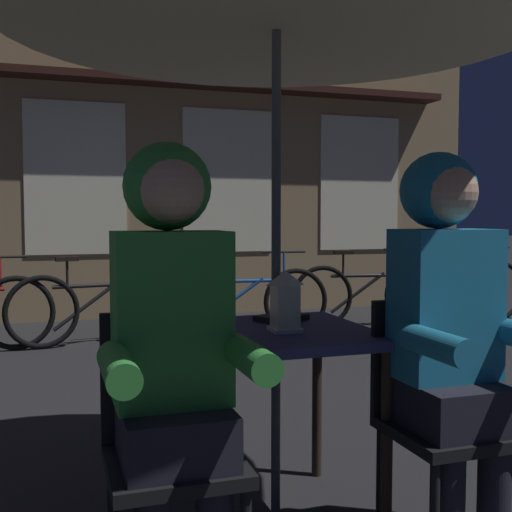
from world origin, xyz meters
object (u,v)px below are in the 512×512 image
Objects in this scene: chair_right at (438,409)px; book at (281,318)px; bicycle_furthest at (468,292)px; cafe_table at (276,355)px; person_right_hooded at (449,312)px; bicycle_fourth at (245,301)px; person_left_hooded at (173,327)px; lantern at (285,300)px; chair_left at (170,438)px; bicycle_third at (99,307)px; bicycle_fifth at (368,294)px.

book is at bearing 125.37° from chair_right.
chair_right is 0.52× the size of bicycle_furthest.
cafe_table is at bearing 142.45° from chair_right.
chair_right is (0.48, -0.37, -0.15)m from cafe_table.
chair_right is 0.62× the size of person_right_hooded.
bicycle_fourth is 2.55m from bicycle_furthest.
person_left_hooded reaches higher than chair_right.
lantern is 5.09m from bicycle_furthest.
bicycle_third is at bearing 88.86° from chair_left.
chair_right reaches higher than bicycle_fourth.
cafe_table is at bearing -134.76° from bicycle_furthest.
bicycle_fifth is (1.93, 4.17, -0.50)m from person_right_hooded.
lantern is 0.14× the size of bicycle_fourth.
bicycle_fifth is (2.39, 3.81, -0.51)m from lantern.
bicycle_furthest is (2.55, -0.04, 0.00)m from bicycle_fourth.
bicycle_third is at bearing 70.66° from book.
bicycle_fourth is 8.39× the size of book.
person_left_hooded is at bearing -176.61° from chair_right.
chair_left is 1.03m from person_right_hooded.
person_right_hooded is 5.06m from bicycle_furthest.
chair_right is 0.52× the size of bicycle_third.
bicycle_third is at bearing 102.32° from chair_right.
chair_left is (-0.48, -0.37, -0.15)m from cafe_table.
bicycle_third is 1.00× the size of bicycle_fifth.
person_left_hooded is 5.10m from bicycle_fifth.
person_right_hooded is 7.00× the size of book.
bicycle_furthest reaches higher than cafe_table.
cafe_table is 0.53× the size of person_left_hooded.
cafe_table is 0.44× the size of bicycle_fourth.
bicycle_fourth is (0.99, 3.61, -0.29)m from cafe_table.
person_right_hooded is at bearing -3.39° from chair_left.
lantern is at bearing 36.52° from person_left_hooded.
book is (-3.45, -3.39, 0.41)m from bicycle_furthest.
person_right_hooded reaches higher than cafe_table.
chair_right reaches higher than book.
bicycle_fourth is (1.47, 3.98, -0.14)m from chair_left.
bicycle_furthest is (3.06, 3.94, -0.14)m from chair_right.
cafe_table is 4.46m from bicycle_fifth.
person_right_hooded is at bearing -38.25° from lantern.
bicycle_fourth is at bearing 70.01° from person_left_hooded.
bicycle_fifth is (1.93, 4.12, -0.14)m from chair_right.
book is (-0.39, 0.55, 0.26)m from chair_right.
chair_right is 4.99m from bicycle_furthest.
chair_left is at bearing 176.61° from person_right_hooded.
person_left_hooded reaches higher than bicycle_third.
person_right_hooded is at bearing -97.19° from bicycle_fourth.
person_right_hooded reaches higher than bicycle_fifth.
bicycle_fourth is at bearing 82.71° from chair_right.
bicycle_furthest is (1.14, -0.17, 0.00)m from bicycle_fifth.
cafe_table is 3.20× the size of lantern.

